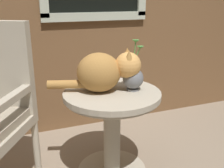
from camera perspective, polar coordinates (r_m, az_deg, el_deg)
wicker_side_table at (r=1.74m, az=0.00°, el=-7.32°), size 0.62×0.62×0.59m
cat at (r=1.64m, az=-1.73°, el=2.79°), size 0.57×0.31×0.27m
pewter_vase_with_ivy at (r=1.67m, az=4.58°, el=1.74°), size 0.13×0.13×0.32m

